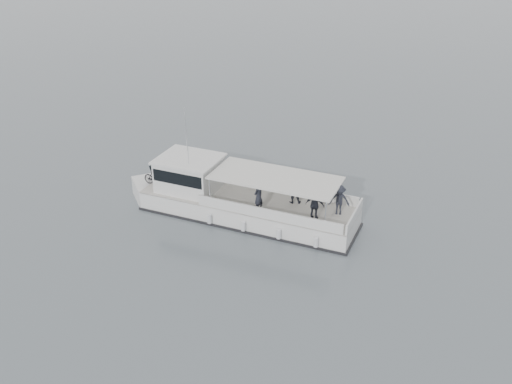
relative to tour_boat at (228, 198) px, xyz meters
The scene contains 2 objects.
ground 5.89m from the tour_boat, 24.49° to the left, with size 1400.00×1400.00×0.00m, color #545D63.
tour_boat is the anchor object (origin of this frame).
Camera 1 is at (11.13, -21.94, 14.40)m, focal length 40.00 mm.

